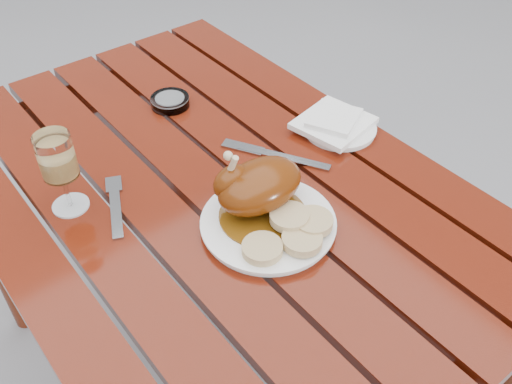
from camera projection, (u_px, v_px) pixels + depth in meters
ground at (222, 383)px, 1.61m from camera, size 60.00×60.00×0.00m
table at (216, 302)px, 1.36m from camera, size 0.80×1.20×0.75m
dinner_plate at (268, 224)px, 1.01m from camera, size 0.27×0.27×0.02m
roast_duck at (256, 187)px, 1.00m from camera, size 0.18×0.16×0.12m
bread_dumplings at (292, 231)px, 0.97m from camera, size 0.17×0.12×0.03m
wine_glass at (61, 173)px, 1.00m from camera, size 0.08×0.08×0.16m
side_plate at (340, 128)px, 1.23m from camera, size 0.17×0.17×0.01m
napkin at (333, 123)px, 1.22m from camera, size 0.17×0.16×0.01m
ashtray at (170, 101)px, 1.30m from camera, size 0.09×0.09×0.02m
fork at (116, 209)px, 1.05m from camera, size 0.08×0.15×0.01m
knife at (283, 157)px, 1.16m from camera, size 0.11×0.18×0.01m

